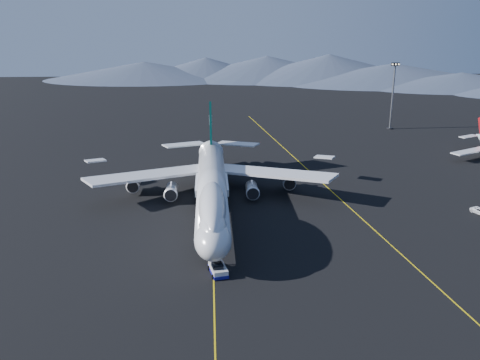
{
  "coord_description": "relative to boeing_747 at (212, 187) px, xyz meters",
  "views": [
    {
      "loc": [
        -0.13,
        -111.82,
        43.53
      ],
      "look_at": [
        6.45,
        3.82,
        6.0
      ],
      "focal_mm": 40.0,
      "sensor_mm": 36.0,
      "label": 1
    }
  ],
  "objects": [
    {
      "name": "floodlight_mast",
      "position": [
        67.29,
        81.48,
        6.57
      ],
      "size": [
        3.02,
        2.27,
        24.45
      ],
      "rotation": [
        0.0,
        0.0,
        0.07
      ],
      "color": "black",
      "rests_on": "ground"
    },
    {
      "name": "boeing_747",
      "position": [
        0.0,
        0.0,
        0.0
      ],
      "size": [
        59.62,
        72.43,
        19.37
      ],
      "color": "silver",
      "rests_on": "ground"
    },
    {
      "name": "ground",
      "position": [
        -0.0,
        -0.03,
        -5.81
      ],
      "size": [
        500.0,
        500.0,
        0.0
      ],
      "primitive_type": "plane",
      "color": "black",
      "rests_on": "ground"
    },
    {
      "name": "taxiway_line_main",
      "position": [
        -0.0,
        -0.03,
        -5.8
      ],
      "size": [
        0.25,
        220.0,
        0.01
      ],
      "primitive_type": "cube",
      "color": "gold",
      "rests_on": "ground"
    },
    {
      "name": "pushback_tug",
      "position": [
        0.81,
        -29.53,
        -5.11
      ],
      "size": [
        3.75,
        5.54,
        2.23
      ],
      "rotation": [
        0.0,
        0.0,
        0.21
      ],
      "color": "silver",
      "rests_on": "ground"
    },
    {
      "name": "taxiway_line_side",
      "position": [
        30.0,
        9.97,
        -5.8
      ],
      "size": [
        28.08,
        198.09,
        0.01
      ],
      "primitive_type": "cube",
      "rotation": [
        0.0,
        0.0,
        0.14
      ],
      "color": "gold",
      "rests_on": "ground"
    }
  ]
}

